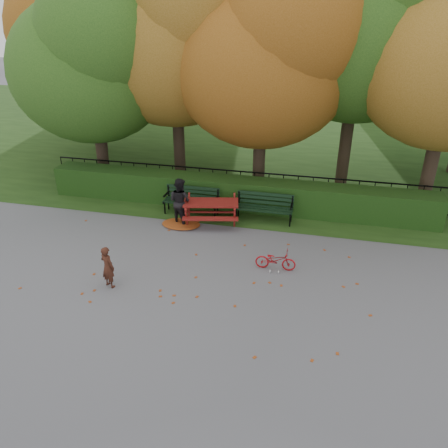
% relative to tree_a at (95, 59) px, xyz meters
% --- Properties ---
extents(ground, '(90.00, 90.00, 0.00)m').
position_rel_tree_a_xyz_m(ground, '(5.19, -5.58, -4.52)').
color(ground, slate).
rests_on(ground, ground).
extents(grass_strip, '(90.00, 90.00, 0.00)m').
position_rel_tree_a_xyz_m(grass_strip, '(5.19, 8.42, -4.52)').
color(grass_strip, '#1D3B12').
rests_on(grass_strip, ground).
extents(building_right, '(9.00, 6.00, 12.00)m').
position_rel_tree_a_xyz_m(building_right, '(13.19, 22.42, 1.48)').
color(building_right, tan).
rests_on(building_right, ground).
extents(hedge, '(13.00, 0.90, 1.00)m').
position_rel_tree_a_xyz_m(hedge, '(5.19, -1.08, -4.02)').
color(hedge, '#153310').
rests_on(hedge, ground).
extents(iron_fence, '(14.00, 0.04, 1.02)m').
position_rel_tree_a_xyz_m(iron_fence, '(5.19, -0.28, -3.98)').
color(iron_fence, black).
rests_on(iron_fence, ground).
extents(tree_a, '(5.88, 5.60, 7.48)m').
position_rel_tree_a_xyz_m(tree_a, '(0.00, 0.00, 0.00)').
color(tree_a, black).
rests_on(tree_a, ground).
extents(tree_b, '(6.72, 6.40, 8.79)m').
position_rel_tree_a_xyz_m(tree_b, '(2.74, 1.17, 0.88)').
color(tree_b, black).
rests_on(tree_b, ground).
extents(tree_c, '(6.30, 6.00, 8.00)m').
position_rel_tree_a_xyz_m(tree_c, '(6.02, 0.38, 0.30)').
color(tree_c, black).
rests_on(tree_c, ground).
extents(tree_d, '(7.14, 6.80, 9.58)m').
position_rel_tree_a_xyz_m(tree_d, '(9.07, 1.65, 1.46)').
color(tree_d, black).
rests_on(tree_d, ground).
extents(tree_f, '(6.93, 6.60, 9.19)m').
position_rel_tree_a_xyz_m(tree_f, '(-1.94, 3.66, 1.17)').
color(tree_f, black).
rests_on(tree_f, ground).
extents(bench_left, '(1.80, 0.57, 0.88)m').
position_rel_tree_a_xyz_m(bench_left, '(3.89, -1.88, -4.00)').
color(bench_left, black).
rests_on(bench_left, ground).
extents(bench_right, '(1.80, 0.57, 0.88)m').
position_rel_tree_a_xyz_m(bench_right, '(6.29, -1.88, -4.00)').
color(bench_right, black).
rests_on(bench_right, ground).
extents(picnic_table, '(1.94, 1.69, 0.82)m').
position_rel_tree_a_xyz_m(picnic_table, '(4.69, -2.45, -3.96)').
color(picnic_table, maroon).
rests_on(picnic_table, ground).
extents(leaf_pile, '(1.46, 1.26, 0.08)m').
position_rel_tree_a_xyz_m(leaf_pile, '(3.82, -2.84, -4.48)').
color(leaf_pile, maroon).
rests_on(leaf_pile, ground).
extents(leaf_scatter, '(9.00, 5.70, 0.01)m').
position_rel_tree_a_xyz_m(leaf_scatter, '(5.19, -5.28, -4.51)').
color(leaf_scatter, maroon).
rests_on(leaf_scatter, ground).
extents(child, '(0.47, 0.39, 1.09)m').
position_rel_tree_a_xyz_m(child, '(3.17, -6.39, -3.98)').
color(child, '#432015').
rests_on(child, ground).
extents(adult, '(0.89, 0.80, 1.49)m').
position_rel_tree_a_xyz_m(adult, '(3.76, -2.68, -3.77)').
color(adult, black).
rests_on(adult, ground).
extents(bicycle, '(1.06, 0.39, 0.55)m').
position_rel_tree_a_xyz_m(bicycle, '(7.01, -4.70, -4.25)').
color(bicycle, '#AC0F15').
rests_on(bicycle, ground).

